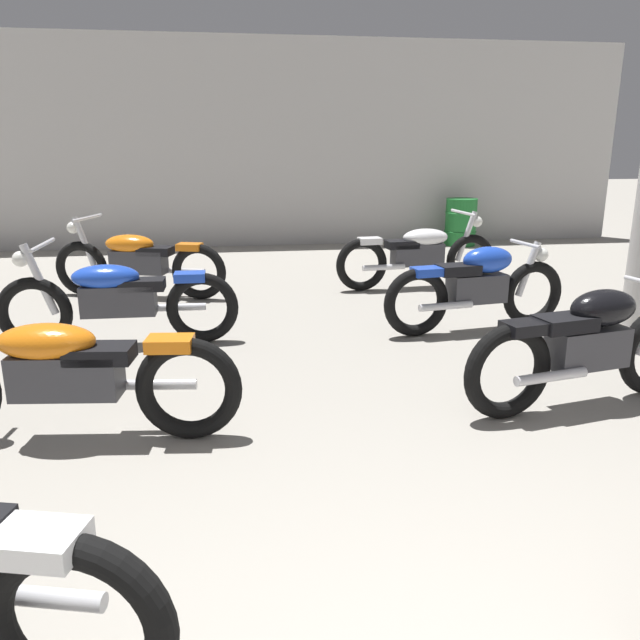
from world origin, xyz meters
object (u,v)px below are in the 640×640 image
Objects in this scene: motorcycle_right_row_1 at (589,344)px; oil_drum at (461,222)px; motorcycle_left_row_1 at (64,372)px; motorcycle_right_row_3 at (418,253)px; motorcycle_right_row_2 at (478,286)px; motorcycle_left_row_2 at (117,298)px; motorcycle_left_row_3 at (138,261)px.

motorcycle_right_row_1 reaches higher than oil_drum.
motorcycle_right_row_3 is at bearing 48.33° from motorcycle_left_row_1.
motorcycle_left_row_2 is at bearing 179.60° from motorcycle_right_row_2.
motorcycle_left_row_1 is at bearing -151.01° from motorcycle_right_row_2.
motorcycle_left_row_3 is at bearing 91.85° from motorcycle_left_row_2.
motorcycle_right_row_1 is at bearing -103.81° from oil_drum.
motorcycle_right_row_1 is at bearing -88.50° from motorcycle_right_row_2.
motorcycle_left_row_2 is at bearing 151.28° from motorcycle_right_row_1.
motorcycle_left_row_1 and motorcycle_left_row_3 have the same top height.
motorcycle_left_row_2 is 3.96m from motorcycle_right_row_3.
oil_drum is (1.76, 7.17, -0.03)m from motorcycle_right_row_1.
motorcycle_left_row_3 is at bearing 150.81° from motorcycle_right_row_2.
motorcycle_left_row_3 is (-0.05, 3.89, 0.00)m from motorcycle_left_row_1.
motorcycle_right_row_2 is 5.57m from oil_drum.
motorcycle_right_row_2 is at bearing -108.97° from oil_drum.
oil_drum is at bearing 61.19° from motorcycle_right_row_3.
motorcycle_left_row_1 is 3.52m from motorcycle_right_row_1.
motorcycle_left_row_2 is 1.03× the size of motorcycle_left_row_3.
motorcycle_left_row_3 is 6.27m from oil_drum.
motorcycle_right_row_2 is at bearing -89.95° from motorcycle_right_row_3.
motorcycle_left_row_2 is 3.45m from motorcycle_right_row_2.
oil_drum is at bearing 31.82° from motorcycle_left_row_3.
motorcycle_right_row_2 reaches higher than oil_drum.
motorcycle_left_row_1 is 8.92m from oil_drum.
motorcycle_left_row_3 is (-0.06, 1.94, 0.00)m from motorcycle_left_row_2.
motorcycle_left_row_3 reaches higher than motorcycle_right_row_2.
motorcycle_right_row_1 is at bearing -47.26° from motorcycle_left_row_3.
motorcycle_left_row_3 is 0.97× the size of motorcycle_right_row_3.
motorcycle_left_row_2 is 3.99m from motorcycle_right_row_1.
motorcycle_left_row_3 reaches higher than motorcycle_right_row_1.
motorcycle_right_row_3 is at bearing 0.15° from motorcycle_left_row_3.
motorcycle_left_row_1 is at bearing -131.67° from motorcycle_right_row_3.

